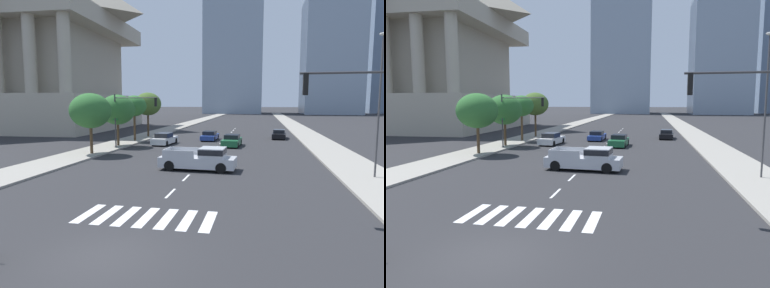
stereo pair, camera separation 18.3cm
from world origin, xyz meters
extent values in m
plane|color=#28282B|center=(0.00, 0.00, 0.00)|extent=(800.00, 800.00, 0.00)
cube|color=gray|center=(11.72, 30.00, 0.07)|extent=(4.00, 260.00, 0.15)
cube|color=gray|center=(-11.72, 30.00, 0.07)|extent=(4.00, 260.00, 0.15)
cube|color=silver|center=(-2.70, 3.89, 0.00)|extent=(0.45, 2.63, 0.01)
cube|color=silver|center=(-1.80, 3.89, 0.00)|extent=(0.45, 2.63, 0.01)
cube|color=silver|center=(-0.90, 3.89, 0.00)|extent=(0.45, 2.63, 0.01)
cube|color=silver|center=(0.00, 3.89, 0.00)|extent=(0.45, 2.63, 0.01)
cube|color=silver|center=(0.90, 3.89, 0.00)|extent=(0.45, 2.63, 0.01)
cube|color=silver|center=(1.80, 3.89, 0.00)|extent=(0.45, 2.63, 0.01)
cube|color=silver|center=(2.70, 3.89, 0.00)|extent=(0.45, 2.63, 0.01)
cube|color=silver|center=(0.00, 7.89, 0.00)|extent=(0.14, 2.00, 0.01)
cube|color=silver|center=(0.00, 11.89, 0.00)|extent=(0.14, 2.00, 0.01)
cube|color=silver|center=(0.00, 15.89, 0.00)|extent=(0.14, 2.00, 0.01)
cube|color=silver|center=(0.00, 19.89, 0.00)|extent=(0.14, 2.00, 0.01)
cube|color=silver|center=(0.00, 23.89, 0.00)|extent=(0.14, 2.00, 0.01)
cube|color=silver|center=(0.00, 27.89, 0.00)|extent=(0.14, 2.00, 0.01)
cube|color=silver|center=(0.00, 31.89, 0.00)|extent=(0.14, 2.00, 0.01)
cube|color=silver|center=(0.00, 35.89, 0.00)|extent=(0.14, 2.00, 0.01)
cube|color=silver|center=(0.00, 39.89, 0.00)|extent=(0.14, 2.00, 0.01)
cube|color=silver|center=(0.00, 43.89, 0.00)|extent=(0.14, 2.00, 0.01)
cube|color=silver|center=(0.00, 47.89, 0.00)|extent=(0.14, 2.00, 0.01)
cube|color=silver|center=(0.00, 51.89, 0.00)|extent=(0.14, 2.00, 0.01)
cube|color=silver|center=(0.00, 55.89, 0.00)|extent=(0.14, 2.00, 0.01)
cube|color=#B7BABF|center=(0.27, 14.70, 0.59)|extent=(5.64, 2.37, 0.75)
cube|color=#B7BABF|center=(1.37, 14.64, 1.32)|extent=(1.87, 2.01, 0.70)
cube|color=black|center=(1.37, 14.64, 1.40)|extent=(1.89, 2.05, 0.39)
cube|color=#B7BABF|center=(-0.89, 15.76, 1.25)|extent=(2.33, 0.20, 0.55)
cube|color=#B7BABF|center=(-1.00, 13.76, 1.25)|extent=(2.33, 0.20, 0.55)
cube|color=#B7BABF|center=(-2.11, 14.82, 1.25)|extent=(0.19, 2.00, 0.55)
cylinder|color=black|center=(2.20, 15.53, 0.38)|extent=(0.77, 0.30, 0.76)
cylinder|color=black|center=(2.10, 13.66, 0.38)|extent=(0.77, 0.30, 0.76)
cylinder|color=black|center=(-1.56, 15.73, 0.38)|extent=(0.77, 0.30, 0.76)
cylinder|color=black|center=(-1.66, 13.86, 0.38)|extent=(0.77, 0.30, 0.76)
cube|color=silver|center=(-6.34, 29.15, 0.51)|extent=(2.22, 4.78, 0.69)
cube|color=black|center=(-6.36, 28.92, 1.12)|extent=(1.76, 2.23, 0.53)
cylinder|color=black|center=(-6.98, 30.79, 0.32)|extent=(0.28, 0.66, 0.64)
cylinder|color=black|center=(-5.39, 30.64, 0.32)|extent=(0.28, 0.66, 0.64)
cylinder|color=black|center=(-7.29, 27.66, 0.32)|extent=(0.28, 0.66, 0.64)
cylinder|color=black|center=(-5.69, 27.50, 0.32)|extent=(0.28, 0.66, 0.64)
cube|color=navy|center=(-1.77, 34.88, 0.44)|extent=(1.90, 4.82, 0.57)
cube|color=black|center=(-1.78, 34.65, 0.97)|extent=(1.62, 2.19, 0.49)
cylinder|color=black|center=(-2.53, 36.53, 0.32)|extent=(0.24, 0.65, 0.64)
cylinder|color=black|center=(-0.93, 36.49, 0.32)|extent=(0.24, 0.65, 0.64)
cylinder|color=black|center=(-2.61, 33.28, 0.32)|extent=(0.24, 0.65, 0.64)
cylinder|color=black|center=(-1.02, 33.24, 0.32)|extent=(0.24, 0.65, 0.64)
cube|color=#1E6038|center=(1.59, 28.96, 0.50)|extent=(2.08, 4.70, 0.67)
cube|color=black|center=(1.60, 29.19, 1.07)|extent=(1.71, 2.16, 0.48)
cylinder|color=black|center=(2.31, 27.36, 0.32)|extent=(0.26, 0.65, 0.64)
cylinder|color=black|center=(0.68, 27.45, 0.32)|extent=(0.26, 0.65, 0.64)
cylinder|color=black|center=(2.50, 30.48, 0.32)|extent=(0.26, 0.65, 0.64)
cylinder|color=black|center=(0.87, 30.57, 0.32)|extent=(0.26, 0.65, 0.64)
cube|color=black|center=(7.26, 38.59, 0.47)|extent=(2.08, 4.72, 0.61)
cube|color=black|center=(7.28, 38.81, 1.01)|extent=(1.67, 2.18, 0.48)
cylinder|color=black|center=(7.91, 36.96, 0.32)|extent=(0.27, 0.66, 0.64)
cylinder|color=black|center=(6.37, 37.09, 0.32)|extent=(0.27, 0.66, 0.64)
cylinder|color=black|center=(8.16, 40.08, 0.32)|extent=(0.27, 0.66, 0.64)
cylinder|color=black|center=(6.62, 40.21, 0.32)|extent=(0.27, 0.66, 0.64)
cylinder|color=#333335|center=(8.55, 5.35, 6.11)|extent=(4.55, 0.10, 0.10)
cube|color=black|center=(6.53, 5.35, 5.66)|extent=(0.20, 0.28, 0.90)
sphere|color=red|center=(6.53, 5.35, 5.96)|extent=(0.18, 0.18, 0.18)
sphere|color=orange|center=(6.53, 5.35, 5.66)|extent=(0.18, 0.18, 0.18)
sphere|color=green|center=(6.53, 5.35, 5.36)|extent=(0.18, 0.18, 0.18)
cylinder|color=#333335|center=(-10.52, 24.64, 2.99)|extent=(0.14, 0.14, 5.67)
cylinder|color=#333335|center=(-8.13, 24.64, 5.42)|extent=(4.78, 0.10, 0.10)
cube|color=black|center=(-6.00, 24.64, 4.97)|extent=(0.20, 0.28, 0.90)
sphere|color=red|center=(-6.00, 24.64, 5.27)|extent=(0.18, 0.18, 0.18)
sphere|color=orange|center=(-6.00, 24.64, 4.97)|extent=(0.18, 0.18, 0.18)
sphere|color=green|center=(-6.00, 24.64, 4.67)|extent=(0.18, 0.18, 0.18)
cube|color=#19662D|center=(-10.52, 24.64, 3.15)|extent=(0.60, 0.04, 0.18)
cylinder|color=#3F3F42|center=(12.02, 13.82, 4.57)|extent=(0.12, 0.12, 8.85)
ellipsoid|color=beige|center=(12.02, 13.82, 9.10)|extent=(0.50, 0.24, 0.20)
cylinder|color=#4C3823|center=(-10.92, 19.97, 1.39)|extent=(0.28, 0.28, 2.47)
ellipsoid|color=#2D662D|center=(-10.92, 19.97, 4.17)|extent=(3.86, 3.86, 3.28)
cylinder|color=#4C3823|center=(-10.92, 26.20, 1.36)|extent=(0.28, 0.28, 2.43)
ellipsoid|color=#2D662D|center=(-10.92, 26.20, 4.14)|extent=(3.92, 3.92, 3.33)
cylinder|color=#4C3823|center=(-10.92, 31.42, 1.72)|extent=(0.28, 0.28, 3.13)
ellipsoid|color=#2D662D|center=(-10.92, 31.42, 4.52)|extent=(3.08, 3.08, 2.62)
cylinder|color=#4C3823|center=(-10.92, 36.76, 1.69)|extent=(0.28, 0.28, 3.08)
ellipsoid|color=#426028|center=(-10.92, 36.76, 4.74)|extent=(3.78, 3.78, 3.21)
cube|color=#B2A893|center=(-37.18, 49.63, 3.16)|extent=(32.30, 32.30, 6.31)
cube|color=#A49A88|center=(-37.18, 49.63, 11.94)|extent=(25.19, 25.19, 11.25)
cylinder|color=#B2A893|center=(-28.53, 35.80, 11.94)|extent=(1.80, 1.80, 11.25)
cylinder|color=#B2A893|center=(-23.08, 35.98, 11.94)|extent=(1.80, 1.80, 11.25)
cube|color=#B2A893|center=(-37.18, 49.63, 19.06)|extent=(32.30, 32.30, 3.00)
cube|color=#8C9EB2|center=(-7.91, 155.28, 40.75)|extent=(25.81, 28.67, 81.50)
camera|label=1|loc=(4.72, -9.73, 4.90)|focal=32.08mm
camera|label=2|loc=(4.90, -9.69, 4.90)|focal=32.08mm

